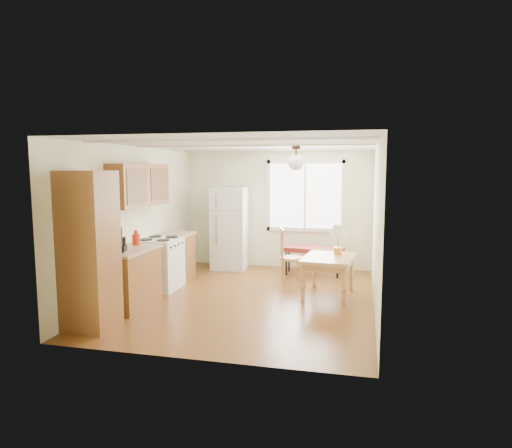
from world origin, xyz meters
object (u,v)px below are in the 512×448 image
(refrigerator, at_px, (230,228))
(bench, at_px, (313,250))
(chair, at_px, (286,252))
(dining_table, at_px, (329,263))

(refrigerator, xyz_separation_m, bench, (1.79, -0.21, -0.37))
(bench, bearing_deg, chair, -111.75)
(refrigerator, bearing_deg, chair, -36.18)
(bench, xyz_separation_m, dining_table, (0.42, -1.46, 0.07))
(chair, bearing_deg, bench, 42.04)
(refrigerator, bearing_deg, dining_table, -39.74)
(refrigerator, relative_size, bench, 1.37)
(dining_table, bearing_deg, chair, 143.30)
(refrigerator, height_order, bench, refrigerator)
(refrigerator, distance_m, bench, 1.84)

